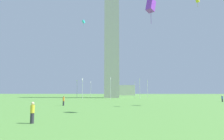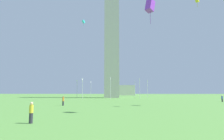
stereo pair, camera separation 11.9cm
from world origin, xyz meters
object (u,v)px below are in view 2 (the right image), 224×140
Objects in this scene: flagpole_w at (77,88)px; kite_purple_box at (150,6)px; flagpole_ne at (140,87)px; person_blue_shirt at (222,99)px; obelisk_monument at (112,33)px; flagpole_n at (110,87)px; kite_cyan_box at (84,22)px; flagpole_e at (147,88)px; person_orange_shirt at (63,101)px; flagpole_nw at (82,87)px; flagpole_se at (135,88)px; flagpole_s at (113,88)px; person_yellow_shirt at (31,113)px; distant_building at (123,90)px; flagpole_sw at (91,88)px; kite_yellow_box at (197,0)px.

flagpole_w is 59.85m from kite_purple_box.
flagpole_ne is 26.77m from person_blue_shirt.
obelisk_monument is 27.13m from flagpole_w.
flagpole_n is 1.00× the size of flagpole_w.
kite_cyan_box is at bearing -13.67° from person_blue_shirt.
flagpole_e reaches higher than person_orange_shirt.
kite_cyan_box is (-2.66, -0.52, 25.15)m from flagpole_nw.
flagpole_se is 1.00× the size of flagpole_s.
flagpole_e is (-14.29, 14.29, 0.00)m from flagpole_n.
flagpole_s is at bearing -112.50° from flagpole_se.
kite_cyan_box is (-22.57, -38.34, 28.33)m from person_blue_shirt.
distant_building is at bearing -20.00° from person_yellow_shirt.
distant_building is at bearing -175.10° from flagpole_se.
distant_building is (-114.67, -0.74, -9.33)m from kite_purple_box.
kite_cyan_box is (7.51, -10.63, 2.09)m from obelisk_monument.
flagpole_n is at bearing 45.00° from flagpole_w.
person_blue_shirt is (30.08, 27.72, -26.24)m from obelisk_monument.
kite_cyan_box is (7.45, -24.92, 25.15)m from flagpole_e.
flagpole_ne is at bearing -11.71° from person_orange_shirt.
kite_purple_box is (65.49, 16.74, 8.72)m from flagpole_sw.
person_yellow_shirt is 0.55× the size of kite_purple_box.
kite_yellow_box is (2.60, 23.01, 16.95)m from person_orange_shirt.
distant_building reaches higher than person_blue_shirt.
person_yellow_shirt is (76.74, -4.03, -3.16)m from flagpole_s.
flagpole_se is (-24.39, 10.10, 0.00)m from flagpole_n.
flagpole_e is 4.45× the size of person_blue_shirt.
distant_building is (-69.39, -4.21, -0.60)m from flagpole_ne.
flagpole_s reaches higher than person_yellow_shirt.
flagpole_w is (-0.00, -28.58, 0.00)m from flagpole_e.
flagpole_sw is 30.67m from kite_cyan_box.
person_orange_shirt is at bearing -17.56° from flagpole_se.
kite_purple_box is 115.05m from distant_building.
flagpole_nw is (20.21, -20.21, 0.00)m from flagpole_se.
person_orange_shirt is (43.86, -21.26, -3.13)m from flagpole_e.
person_orange_shirt is at bearing -130.28° from kite_purple_box.
kite_cyan_box is 0.83× the size of kite_purple_box.
kite_cyan_box is at bearing -145.65° from kite_yellow_box.
flagpole_s is (-14.29, -14.29, 0.00)m from flagpole_e.
person_yellow_shirt is at bearing -3.00° from flagpole_s.
flagpole_e is at bearing -49.09° from person_blue_shirt.
obelisk_monument reaches higher than flagpole_nw.
flagpole_s and flagpole_sw have the same top height.
flagpole_s is at bearing -135.00° from flagpole_e.
distant_building is at bearing 8.01° from person_orange_shirt.
person_orange_shirt is 21.42m from kite_purple_box.
flagpole_se is at bearing 134.81° from obelisk_monument.
flagpole_nw is (10.17, -10.10, -23.06)m from obelisk_monument.
kite_purple_box is (-7.06, 10.66, 11.88)m from person_yellow_shirt.
flagpole_n is 48.43m from person_yellow_shirt.
flagpole_ne is at bearing 22.50° from flagpole_s.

